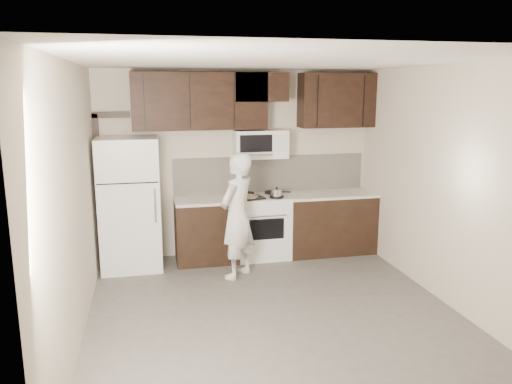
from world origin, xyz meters
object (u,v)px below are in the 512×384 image
object	(u,v)px
refrigerator	(130,204)
microwave	(260,144)
person	(237,216)
stove	(262,226)

from	to	relation	value
refrigerator	microwave	bearing A→B (deg)	5.15
refrigerator	person	bearing A→B (deg)	-25.87
microwave	stove	bearing A→B (deg)	-89.90
microwave	person	xyz separation A→B (m)	(-0.49, -0.82, -0.83)
person	microwave	bearing A→B (deg)	-167.06
microwave	person	distance (m)	1.27
stove	person	xyz separation A→B (m)	(-0.49, -0.71, 0.36)
person	stove	bearing A→B (deg)	-171.09
microwave	person	world-z (taller)	microwave
refrigerator	person	distance (m)	1.51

